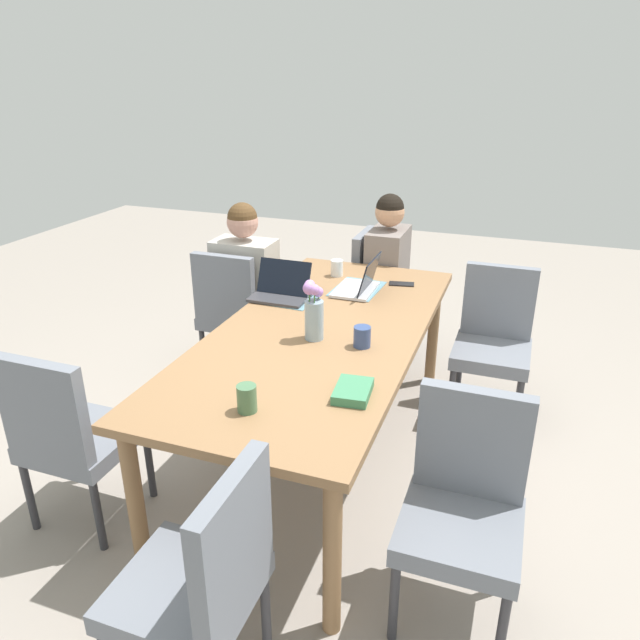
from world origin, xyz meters
name	(u,v)px	position (x,y,z in m)	size (l,w,h in m)	color
ground_plane	(320,453)	(0.00, 0.00, 0.00)	(10.00, 10.00, 0.00)	gray
dining_table	(320,342)	(0.00, 0.00, 0.69)	(2.23, 1.00, 0.76)	olive
chair_far_left_near	(234,309)	(0.66, 0.85, 0.50)	(0.44, 0.44, 0.90)	slate
person_far_left_near	(247,302)	(0.74, 0.79, 0.53)	(0.36, 0.40, 1.19)	#2D2D33
chair_head_right_left_mid	(378,287)	(1.39, 0.05, 0.50)	(0.44, 0.44, 0.90)	slate
person_head_right_left_mid	(386,288)	(1.33, -0.02, 0.53)	(0.40, 0.36, 1.19)	#2D2D33
chair_far_left_far	(70,432)	(-0.88, 0.86, 0.50)	(0.44, 0.44, 0.90)	slate
chair_near_right_near	(464,499)	(-0.73, -0.84, 0.50)	(0.44, 0.44, 0.90)	slate
chair_head_left_right_mid	(204,576)	(-1.39, -0.11, 0.50)	(0.44, 0.44, 0.90)	slate
chair_near_right_far	(494,335)	(0.81, -0.81, 0.50)	(0.44, 0.44, 0.90)	slate
flower_vase	(314,310)	(-0.11, -0.01, 0.91)	(0.11, 0.10, 0.30)	#8EA8B7
placemat_far_left_near	(284,298)	(0.33, 0.34, 0.76)	(0.36, 0.26, 0.00)	slate
placemat_head_right_left_mid	(357,289)	(0.63, -0.01, 0.76)	(0.36, 0.26, 0.00)	slate
laptop_far_left_near	(281,291)	(0.33, 0.36, 0.80)	(0.22, 0.32, 0.20)	#38383D
laptop_head_right_left_mid	(360,285)	(0.58, -0.04, 0.80)	(0.32, 0.22, 0.21)	silver
coffee_mug_near_left	(337,268)	(0.82, 0.18, 0.81)	(0.08, 0.08, 0.10)	white
coffee_mug_near_right	(362,337)	(-0.12, -0.26, 0.81)	(0.08, 0.08, 0.10)	#33477A
coffee_mug_centre_left	(246,398)	(-0.82, 0.00, 0.81)	(0.08, 0.08, 0.11)	#47704C
book_red_cover	(353,391)	(-0.57, -0.35, 0.78)	(0.20, 0.14, 0.04)	#3D7F56
phone_black	(402,284)	(0.80, -0.24, 0.76)	(0.15, 0.07, 0.01)	black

